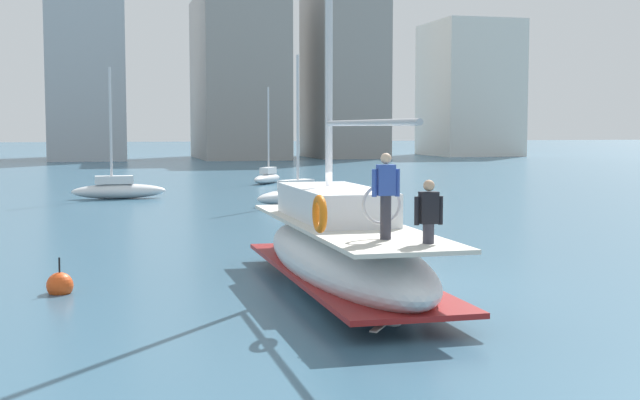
{
  "coord_description": "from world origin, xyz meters",
  "views": [
    {
      "loc": [
        -5.84,
        -18.23,
        3.51
      ],
      "look_at": [
        -0.83,
        1.45,
        1.8
      ],
      "focal_mm": 48.46,
      "sensor_mm": 36.0,
      "label": 1
    }
  ],
  "objects_px": {
    "seagull": "(391,321)",
    "mooring_buoy": "(60,285)",
    "moored_sloop_far": "(267,176)",
    "moored_sloop_near": "(293,193)",
    "moored_cutter_left": "(118,189)",
    "main_sailboat": "(342,248)"
  },
  "relations": [
    {
      "from": "moored_cutter_left",
      "to": "seagull",
      "type": "relative_size",
      "value": 6.13
    },
    {
      "from": "moored_sloop_near",
      "to": "moored_cutter_left",
      "type": "height_order",
      "value": "moored_sloop_near"
    },
    {
      "from": "moored_cutter_left",
      "to": "moored_sloop_far",
      "type": "bearing_deg",
      "value": 45.89
    },
    {
      "from": "moored_sloop_far",
      "to": "seagull",
      "type": "xyz_separation_m",
      "value": [
        -5.44,
        -39.66,
        -0.18
      ]
    },
    {
      "from": "moored_sloop_far",
      "to": "main_sailboat",
      "type": "bearing_deg",
      "value": -98.2
    },
    {
      "from": "seagull",
      "to": "moored_sloop_near",
      "type": "bearing_deg",
      "value": 81.23
    },
    {
      "from": "moored_sloop_far",
      "to": "seagull",
      "type": "relative_size",
      "value": 5.73
    },
    {
      "from": "moored_sloop_far",
      "to": "moored_cutter_left",
      "type": "xyz_separation_m",
      "value": [
        -9.3,
        -9.59,
        0.05
      ]
    },
    {
      "from": "moored_sloop_near",
      "to": "moored_cutter_left",
      "type": "relative_size",
      "value": 1.06
    },
    {
      "from": "moored_sloop_far",
      "to": "moored_cutter_left",
      "type": "height_order",
      "value": "moored_cutter_left"
    },
    {
      "from": "seagull",
      "to": "mooring_buoy",
      "type": "height_order",
      "value": "mooring_buoy"
    },
    {
      "from": "main_sailboat",
      "to": "seagull",
      "type": "bearing_deg",
      "value": -94.49
    },
    {
      "from": "moored_sloop_near",
      "to": "moored_cutter_left",
      "type": "xyz_separation_m",
      "value": [
        -7.7,
        5.18,
        -0.0
      ]
    },
    {
      "from": "moored_sloop_far",
      "to": "moored_cutter_left",
      "type": "relative_size",
      "value": 0.94
    },
    {
      "from": "moored_sloop_near",
      "to": "main_sailboat",
      "type": "bearing_deg",
      "value": -99.64
    },
    {
      "from": "main_sailboat",
      "to": "moored_sloop_far",
      "type": "relative_size",
      "value": 2.12
    },
    {
      "from": "moored_cutter_left",
      "to": "mooring_buoy",
      "type": "xyz_separation_m",
      "value": [
        -1.71,
        -24.71,
        -0.33
      ]
    },
    {
      "from": "main_sailboat",
      "to": "moored_sloop_near",
      "type": "bearing_deg",
      "value": 80.36
    },
    {
      "from": "seagull",
      "to": "mooring_buoy",
      "type": "xyz_separation_m",
      "value": [
        -5.57,
        5.36,
        -0.1
      ]
    },
    {
      "from": "moored_sloop_near",
      "to": "mooring_buoy",
      "type": "height_order",
      "value": "moored_sloop_near"
    },
    {
      "from": "seagull",
      "to": "mooring_buoy",
      "type": "distance_m",
      "value": 7.73
    },
    {
      "from": "mooring_buoy",
      "to": "moored_sloop_far",
      "type": "bearing_deg",
      "value": 72.21
    }
  ]
}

